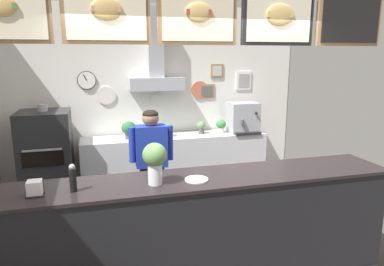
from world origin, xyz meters
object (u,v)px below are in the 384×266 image
Objects in this scene: shop_worker at (152,166)px; napkin_holder at (35,188)px; pepper_grinder at (73,178)px; basil_vase at (155,161)px; potted_thyme at (221,125)px; potted_basil at (201,126)px; condiment_plate at (197,180)px; potted_oregano at (167,128)px; pizza_oven at (47,160)px; espresso_machine at (243,118)px; potted_sage at (129,129)px.

napkin_holder is at bearing 51.35° from shop_worker.
shop_worker is 1.62m from pepper_grinder.
pepper_grinder is (0.29, -0.00, 0.06)m from napkin_holder.
potted_thyme is at bearing 59.32° from basil_vase.
potted_basil is at bearing 54.36° from pepper_grinder.
shop_worker is at bearing -137.77° from potted_thyme.
potted_thyme is 3.56m from napkin_holder.
potted_basil is (1.01, 1.25, 0.20)m from shop_worker.
basil_vase is 1.75× the size of condiment_plate.
potted_oregano is at bearing 58.27° from napkin_holder.
napkin_holder is (0.22, -2.40, 0.44)m from pizza_oven.
potted_oregano reaches higher than condiment_plate.
napkin_holder is 0.67× the size of condiment_plate.
condiment_plate is (-1.52, -2.54, -0.05)m from espresso_machine.
pepper_grinder is at bearing -116.69° from potted_oregano.
potted_sage is 2.55m from condiment_plate.
pizza_oven is 2.72m from potted_thyme.
potted_thyme is 2.81m from condiment_plate.
potted_sage is at bearing -179.67° from espresso_machine.
pizza_oven is 2.51m from pepper_grinder.
shop_worker is 1.28m from potted_oregano.
espresso_machine is 2.24× the size of potted_thyme.
potted_basil is at bearing 175.49° from potted_thyme.
condiment_plate is at bearing -0.34° from basil_vase.
condiment_plate is at bearing -0.30° from pepper_grinder.
shop_worker is 5.67× the size of potted_sage.
potted_sage is 0.75× the size of basil_vase.
pizza_oven is at bearing 122.63° from condiment_plate.
basil_vase reaches higher than potted_sage.
basil_vase is (-1.89, -2.54, 0.15)m from espresso_machine.
basil_vase is (0.96, -0.01, 0.15)m from napkin_holder.
potted_basil is at bearing 6.38° from potted_oregano.
espresso_machine is at bearing 41.63° from napkin_holder.
condiment_plate is at bearing -0.35° from napkin_holder.
napkin_holder is (-2.85, -2.53, -0.01)m from espresso_machine.
potted_oregano is at bearing 3.80° from pizza_oven.
potted_sage is 1.16× the size of pepper_grinder.
napkin_holder reaches higher than potted_thyme.
potted_sage reaches higher than potted_basil.
espresso_machine reaches higher than potted_thyme.
pepper_grinder is (-0.68, -2.52, 0.14)m from potted_sage.
napkin_holder reaches higher than potted_sage.
potted_thyme is 1.58× the size of napkin_holder.
pepper_grinder is 1.12× the size of condiment_plate.
shop_worker reaches higher than pizza_oven.
basil_vase is (1.17, -2.40, 0.60)m from pizza_oven.
pepper_grinder is (0.51, -2.40, 0.50)m from pizza_oven.
pizza_oven is 10.86× the size of napkin_holder.
pizza_oven reaches higher than potted_oregano.
pizza_oven is 2.45m from napkin_holder.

